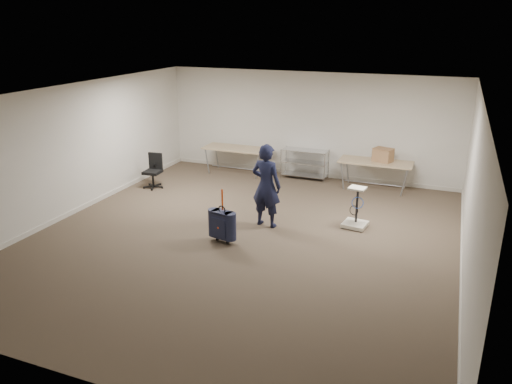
% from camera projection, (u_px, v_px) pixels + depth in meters
% --- Properties ---
extents(ground, '(9.00, 9.00, 0.00)m').
position_uv_depth(ground, '(244.00, 237.00, 9.83)').
color(ground, '#443529').
rests_on(ground, ground).
extents(room_shell, '(8.00, 9.00, 9.00)m').
position_uv_depth(room_shell, '(268.00, 211.00, 11.03)').
color(room_shell, beige).
rests_on(room_shell, ground).
extents(folding_table_left, '(1.80, 0.75, 0.73)m').
position_uv_depth(folding_table_left, '(236.00, 150.00, 13.74)').
color(folding_table_left, '#A28363').
rests_on(folding_table_left, ground).
extents(folding_table_right, '(1.80, 0.75, 0.73)m').
position_uv_depth(folding_table_right, '(376.00, 163.00, 12.41)').
color(folding_table_right, '#A28363').
rests_on(folding_table_right, ground).
extents(wire_shelf, '(1.22, 0.47, 0.80)m').
position_uv_depth(wire_shelf, '(305.00, 162.00, 13.37)').
color(wire_shelf, silver).
rests_on(wire_shelf, ground).
extents(person, '(0.68, 0.49, 1.74)m').
position_uv_depth(person, '(266.00, 186.00, 10.13)').
color(person, black).
rests_on(person, ground).
extents(suitcase, '(0.43, 0.30, 1.07)m').
position_uv_depth(suitcase, '(222.00, 225.00, 9.50)').
color(suitcase, black).
rests_on(suitcase, ground).
extents(office_chair, '(0.53, 0.53, 0.87)m').
position_uv_depth(office_chair, '(154.00, 177.00, 12.70)').
color(office_chair, black).
rests_on(office_chair, ground).
extents(equipment_cart, '(0.52, 0.52, 0.86)m').
position_uv_depth(equipment_cart, '(355.00, 217.00, 10.26)').
color(equipment_cart, beige).
rests_on(equipment_cart, ground).
extents(cardboard_box, '(0.53, 0.46, 0.33)m').
position_uv_depth(cardboard_box, '(383.00, 155.00, 12.35)').
color(cardboard_box, brown).
rests_on(cardboard_box, folding_table_right).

